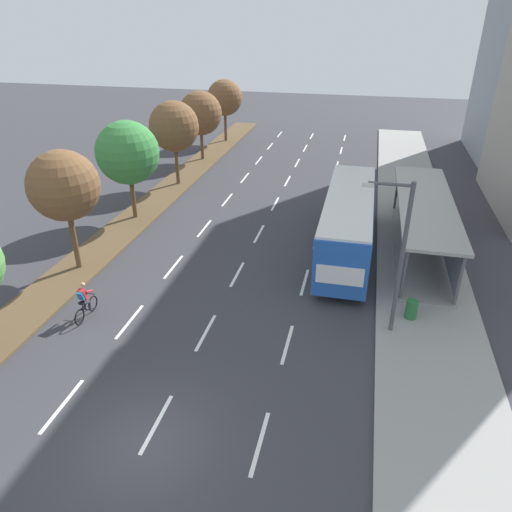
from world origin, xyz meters
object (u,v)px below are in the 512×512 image
object	(u,v)px
cyclist	(85,302)
streetlight	(398,250)
median_tree_second	(64,186)
median_tree_fourth	(174,126)
median_tree_fifth	(200,113)
bus	(348,219)
median_tree_farthest	(225,98)
median_tree_third	(128,153)
bus_shelter	(428,221)
trash_bin	(411,309)

from	to	relation	value
cyclist	streetlight	xyz separation A→B (m)	(12.90, 1.90, 3.10)
median_tree_second	median_tree_fourth	size ratio (longest dim) A/B	1.00
cyclist	median_tree_fifth	world-z (taller)	median_tree_fifth
median_tree_fifth	streetlight	distance (m)	27.69
bus	median_tree_fifth	bearing A→B (deg)	131.26
streetlight	median_tree_farthest	bearing A→B (deg)	118.00
median_tree_third	median_tree_fourth	world-z (taller)	median_tree_fourth
median_tree_third	median_tree_fourth	size ratio (longest dim) A/B	0.99
bus_shelter	median_tree_third	world-z (taller)	median_tree_third
bus	median_tree_third	distance (m)	13.94
bus_shelter	median_tree_fourth	bearing A→B (deg)	156.68
bus	median_tree_farthest	world-z (taller)	median_tree_farthest
median_tree_second	median_tree_fifth	xyz separation A→B (m)	(-0.22, 20.67, -0.44)
bus_shelter	median_tree_fifth	xyz separation A→B (m)	(-17.99, 14.49, 2.25)
bus_shelter	bus	xyz separation A→B (m)	(-4.28, -1.14, 0.20)
bus_shelter	streetlight	size ratio (longest dim) A/B	1.90
bus	median_tree_fourth	size ratio (longest dim) A/B	1.82
bus_shelter	streetlight	bearing A→B (deg)	-104.45
bus_shelter	median_tree_fourth	xyz separation A→B (m)	(-17.63, 7.60, 2.61)
bus	cyclist	size ratio (longest dim) A/B	6.20
median_tree_fourth	trash_bin	xyz separation A→B (m)	(16.55, -14.69, -3.90)
trash_bin	median_tree_third	bearing A→B (deg)	155.12
bus_shelter	bus	bearing A→B (deg)	-165.12
median_tree_third	median_tree_farthest	world-z (taller)	median_tree_third
streetlight	trash_bin	size ratio (longest dim) A/B	7.65
median_tree_fourth	trash_bin	bearing A→B (deg)	-41.60
median_tree_third	trash_bin	xyz separation A→B (m)	(16.83, -7.80, -3.76)
bus	median_tree_fifth	size ratio (longest dim) A/B	1.92
median_tree_fourth	bus_shelter	bearing A→B (deg)	-23.32
median_tree_second	streetlight	world-z (taller)	streetlight
median_tree_third	streetlight	xyz separation A→B (m)	(15.79, -8.90, -0.44)
bus_shelter	cyclist	xyz separation A→B (m)	(-15.01, -10.09, -1.08)
bus	median_tree_fifth	distance (m)	20.89
median_tree_fifth	streetlight	bearing A→B (deg)	-55.01
median_tree_second	trash_bin	xyz separation A→B (m)	(16.70, -0.91, -3.98)
bus	cyclist	distance (m)	14.04
cyclist	streetlight	distance (m)	13.40
median_tree_farthest	streetlight	size ratio (longest dim) A/B	0.92
median_tree_third	trash_bin	bearing A→B (deg)	-24.88
median_tree_fifth	trash_bin	world-z (taller)	median_tree_fifth
cyclist	median_tree_farthest	size ratio (longest dim) A/B	0.31
streetlight	median_tree_second	bearing A→B (deg)	172.68
cyclist	bus_shelter	bearing A→B (deg)	33.90
median_tree_second	trash_bin	distance (m)	17.19
bus	median_tree_fourth	world-z (taller)	median_tree_fourth
bus	median_tree_farthest	bearing A→B (deg)	121.04
bus_shelter	bus	world-z (taller)	bus
median_tree_fourth	median_tree_farthest	world-z (taller)	median_tree_fourth
streetlight	bus	bearing A→B (deg)	107.08
median_tree_third	bus_shelter	bearing A→B (deg)	-2.27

